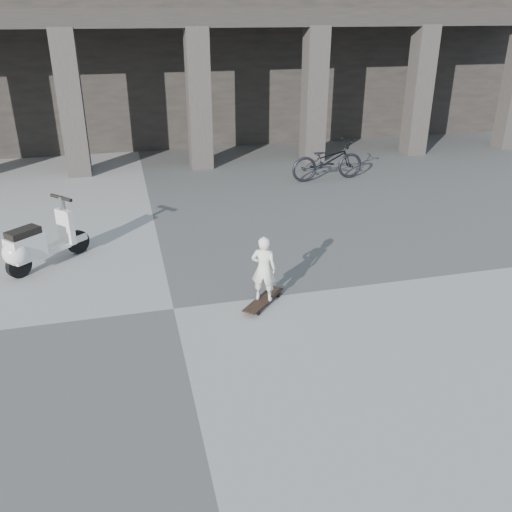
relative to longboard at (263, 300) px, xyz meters
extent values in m
plane|color=#464643|center=(-1.45, 0.21, -0.08)|extent=(90.00, 90.00, 0.00)
cube|color=black|center=(-1.45, 14.21, 2.92)|extent=(28.00, 6.00, 6.00)
cube|color=black|center=(-1.45, 9.81, 4.12)|extent=(28.00, 2.80, 0.50)
cube|color=#322E29|center=(-3.23, 8.71, 1.92)|extent=(0.65, 0.65, 4.00)
cube|color=#322E29|center=(0.34, 8.71, 1.92)|extent=(0.65, 0.65, 4.00)
cube|color=#322E29|center=(3.91, 8.71, 1.92)|extent=(0.65, 0.65, 4.00)
cube|color=#322E29|center=(7.48, 8.71, 1.92)|extent=(0.65, 0.65, 4.00)
cube|color=black|center=(0.00, 0.00, 0.01)|extent=(0.85, 0.87, 0.02)
cube|color=#B2B2B7|center=(0.24, 0.25, -0.03)|extent=(0.19, 0.18, 0.03)
cube|color=#B2B2B7|center=(-0.24, -0.25, -0.03)|extent=(0.19, 0.18, 0.03)
cylinder|color=black|center=(0.17, 0.32, -0.04)|extent=(0.07, 0.07, 0.07)
cylinder|color=black|center=(0.32, 0.18, -0.04)|extent=(0.07, 0.07, 0.07)
cylinder|color=black|center=(-0.32, -0.18, -0.04)|extent=(0.07, 0.07, 0.07)
cylinder|color=black|center=(-0.17, -0.32, -0.04)|extent=(0.07, 0.07, 0.07)
imported|color=silver|center=(0.00, 0.00, 0.57)|extent=(0.47, 0.41, 1.10)
cylinder|color=black|center=(-3.02, 2.90, 0.15)|extent=(0.42, 0.39, 0.46)
cylinder|color=black|center=(-4.00, 2.04, 0.15)|extent=(0.42, 0.39, 0.46)
cube|color=silver|center=(-3.48, 2.49, 0.22)|extent=(0.71, 0.68, 0.08)
cube|color=silver|center=(-3.85, 2.16, 0.44)|extent=(0.72, 0.69, 0.44)
sphere|color=silver|center=(-4.00, 2.04, 0.40)|extent=(0.48, 0.48, 0.48)
cube|color=black|center=(-3.85, 2.16, 0.73)|extent=(0.63, 0.60, 0.11)
cube|color=silver|center=(-3.19, 2.75, 0.55)|extent=(0.34, 0.37, 0.67)
cube|color=silver|center=(-3.02, 2.90, 0.24)|extent=(0.36, 0.35, 0.14)
cylinder|color=#B2B2B7|center=(-3.19, 2.75, 0.98)|extent=(0.15, 0.15, 0.34)
cylinder|color=black|center=(-3.19, 2.75, 1.13)|extent=(0.43, 0.48, 0.07)
sphere|color=white|center=(-3.14, 2.80, 0.84)|extent=(0.14, 0.14, 0.14)
imported|color=black|center=(3.57, 6.48, 0.47)|extent=(2.15, 0.85, 1.11)
camera|label=1|loc=(-2.01, -7.48, 4.33)|focal=38.00mm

